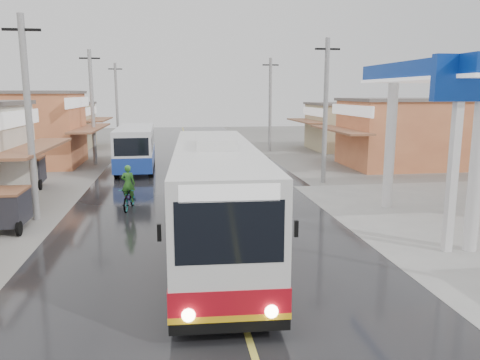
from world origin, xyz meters
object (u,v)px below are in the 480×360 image
at_px(tricycle_far, 30,170).
at_px(cyclist, 129,195).
at_px(second_bus, 136,147).
at_px(coach_bus, 215,197).
at_px(tricycle_near, 8,207).

bearing_deg(tricycle_far, cyclist, -50.25).
height_order(second_bus, tricycle_far, second_bus).
height_order(cyclist, tricycle_far, cyclist).
height_order(coach_bus, tricycle_near, coach_bus).
xyz_separation_m(coach_bus, cyclist, (-3.26, 5.98, -1.13)).
relative_size(coach_bus, second_bus, 1.40).
xyz_separation_m(second_bus, tricycle_near, (-3.66, -13.59, -0.65)).
bearing_deg(tricycle_near, second_bus, 74.06).
xyz_separation_m(coach_bus, tricycle_far, (-8.97, 11.76, -0.85)).
bearing_deg(second_bus, tricycle_far, -136.16).
distance_m(cyclist, tricycle_near, 4.90).
xyz_separation_m(coach_bus, tricycle_near, (-7.41, 3.39, -0.91)).
relative_size(cyclist, tricycle_far, 0.93).
height_order(second_bus, cyclist, second_bus).
relative_size(second_bus, tricycle_far, 3.98).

